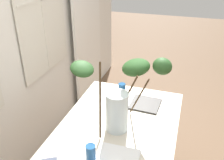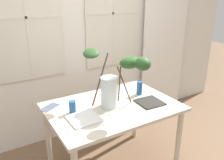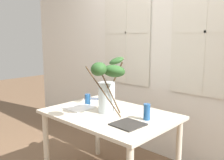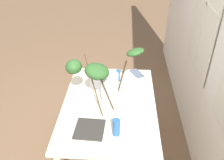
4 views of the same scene
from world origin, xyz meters
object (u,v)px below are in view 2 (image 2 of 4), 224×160
at_px(vase_with_branches, 116,80).
at_px(drinking_glass_blue_left, 72,107).
at_px(plate_square_right, 150,102).
at_px(plate_square_left, 84,118).
at_px(drinking_glass_blue_right, 139,88).
at_px(dining_table, 113,114).

xyz_separation_m(vase_with_branches, drinking_glass_blue_left, (-0.41, 0.09, -0.22)).
xyz_separation_m(vase_with_branches, plate_square_right, (0.33, -0.11, -0.27)).
bearing_deg(vase_with_branches, plate_square_right, -18.12).
bearing_deg(plate_square_left, vase_with_branches, 9.45).
bearing_deg(drinking_glass_blue_left, vase_with_branches, -12.89).
bearing_deg(drinking_glass_blue_right, plate_square_right, -99.19).
height_order(dining_table, drinking_glass_blue_left, drinking_glass_blue_left).
height_order(drinking_glass_blue_left, plate_square_right, drinking_glass_blue_left).
distance_m(drinking_glass_blue_right, plate_square_right, 0.23).
relative_size(dining_table, plate_square_right, 5.17).
bearing_deg(dining_table, drinking_glass_blue_left, 170.90).
bearing_deg(vase_with_branches, plate_square_left, -170.55).
distance_m(drinking_glass_blue_left, plate_square_left, 0.17).
height_order(drinking_glass_blue_left, drinking_glass_blue_right, drinking_glass_blue_right).
relative_size(drinking_glass_blue_right, plate_square_right, 0.61).
height_order(drinking_glass_blue_right, plate_square_right, drinking_glass_blue_right).
distance_m(drinking_glass_blue_right, plate_square_left, 0.76).
relative_size(vase_with_branches, plate_square_right, 2.87).
bearing_deg(plate_square_left, plate_square_right, -3.77).
bearing_deg(plate_square_right, dining_table, 158.31).
bearing_deg(plate_square_left, drinking_glass_blue_left, 104.04).
bearing_deg(drinking_glass_blue_right, plate_square_left, -166.66).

